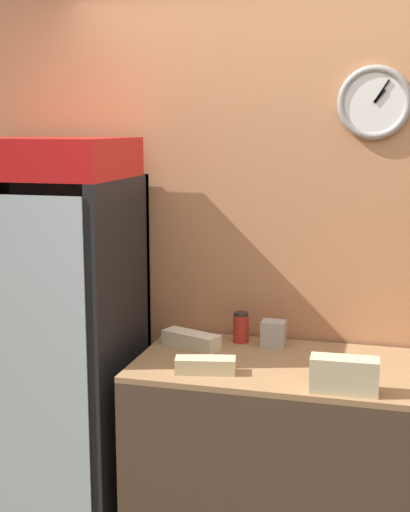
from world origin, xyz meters
TOP-DOWN VIEW (x-y plane):
  - wall_back at (0.00, 1.32)m, footprint 5.20×0.09m
  - prep_counter at (0.00, 0.91)m, footprint 1.55×0.72m
  - beverage_cooler at (-1.27, 0.98)m, footprint 0.79×0.67m
  - sandwich_stack_bottom at (0.15, 0.63)m, footprint 0.27×0.11m
  - sandwich_stack_middle at (0.15, 0.63)m, footprint 0.27×0.11m
  - sandwich_flat_left at (-0.59, 1.02)m, footprint 0.30×0.19m
  - sandwich_flat_right at (-0.43, 0.70)m, footprint 0.26×0.14m
  - condiment_jar at (-0.38, 1.16)m, footprint 0.08×0.08m
  - napkin_dispenser at (-0.22, 1.14)m, footprint 0.11×0.09m

SIDE VIEW (x-z plane):
  - prep_counter at x=0.00m, z-range 0.00..0.86m
  - sandwich_flat_right at x=-0.43m, z-range 0.86..0.93m
  - sandwich_stack_bottom at x=0.15m, z-range 0.86..0.93m
  - sandwich_flat_left at x=-0.59m, z-range 0.86..0.93m
  - napkin_dispenser at x=-0.22m, z-range 0.86..0.98m
  - condiment_jar at x=-0.38m, z-range 0.86..1.01m
  - sandwich_stack_middle at x=0.15m, z-range 0.93..1.00m
  - beverage_cooler at x=-1.27m, z-range 0.09..1.92m
  - wall_back at x=0.00m, z-range 0.00..2.70m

